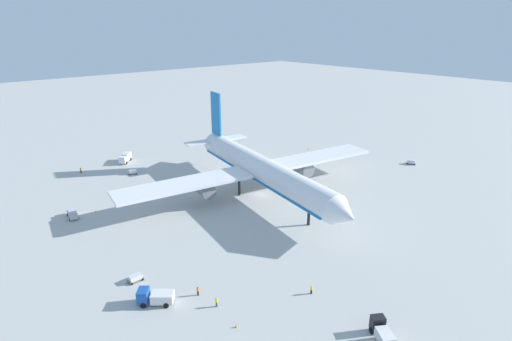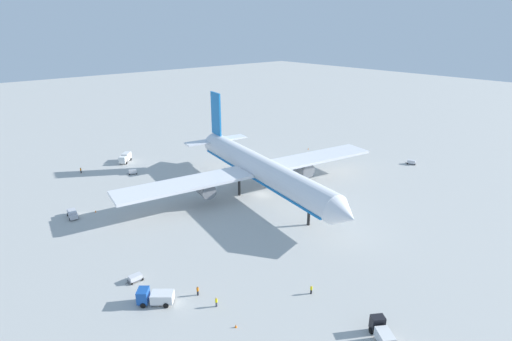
{
  "view_description": "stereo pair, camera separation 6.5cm",
  "coord_description": "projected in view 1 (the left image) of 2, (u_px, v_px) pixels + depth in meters",
  "views": [
    {
      "loc": [
        75.26,
        -67.35,
        43.85
      ],
      "look_at": [
        -2.24,
        -0.12,
        6.45
      ],
      "focal_mm": 28.27,
      "sensor_mm": 36.0,
      "label": 1
    },
    {
      "loc": [
        75.3,
        -67.3,
        43.85
      ],
      "look_at": [
        -2.24,
        -0.12,
        6.45
      ],
      "focal_mm": 28.27,
      "sensor_mm": 36.0,
      "label": 2
    }
  ],
  "objects": [
    {
      "name": "ground_plane",
      "position": [
        262.0,
        195.0,
        109.89
      ],
      "size": [
        600.0,
        600.0,
        0.0
      ],
      "primitive_type": "plane",
      "color": "#B2B2AD"
    },
    {
      "name": "airliner",
      "position": [
        260.0,
        169.0,
        108.45
      ],
      "size": [
        70.63,
        77.18,
        24.08
      ],
      "color": "white",
      "rests_on": "ground"
    },
    {
      "name": "service_truck_0",
      "position": [
        382.0,
        332.0,
        59.14
      ],
      "size": [
        5.18,
        4.32,
        2.73
      ],
      "color": "black",
      "rests_on": "ground"
    },
    {
      "name": "service_truck_1",
      "position": [
        125.0,
        157.0,
        135.43
      ],
      "size": [
        5.97,
        5.94,
        2.88
      ],
      "color": "white",
      "rests_on": "ground"
    },
    {
      "name": "service_truck_2",
      "position": [
        155.0,
        297.0,
        66.74
      ],
      "size": [
        5.6,
        5.95,
        2.67
      ],
      "color": "#194CA5",
      "rests_on": "ground"
    },
    {
      "name": "service_van",
      "position": [
        72.0,
        214.0,
        96.62
      ],
      "size": [
        4.83,
        2.58,
        1.97
      ],
      "color": "silver",
      "rests_on": "ground"
    },
    {
      "name": "baggage_cart_0",
      "position": [
        411.0,
        162.0,
        133.59
      ],
      "size": [
        3.58,
        2.38,
        1.4
      ],
      "color": "#595B60",
      "rests_on": "ground"
    },
    {
      "name": "baggage_cart_1",
      "position": [
        135.0,
        278.0,
        72.8
      ],
      "size": [
        1.54,
        3.32,
        1.22
      ],
      "color": "#595B60",
      "rests_on": "ground"
    },
    {
      "name": "baggage_cart_2",
      "position": [
        133.0,
        172.0,
        124.75
      ],
      "size": [
        2.41,
        3.31,
        1.49
      ],
      "color": "gray",
      "rests_on": "ground"
    },
    {
      "name": "ground_worker_0",
      "position": [
        311.0,
        289.0,
        69.34
      ],
      "size": [
        0.46,
        0.46,
        1.65
      ],
      "color": "black",
      "rests_on": "ground"
    },
    {
      "name": "ground_worker_1",
      "position": [
        198.0,
        291.0,
        68.93
      ],
      "size": [
        0.53,
        0.53,
        1.73
      ],
      "color": "black",
      "rests_on": "ground"
    },
    {
      "name": "ground_worker_2",
      "position": [
        81.0,
        170.0,
        125.59
      ],
      "size": [
        0.54,
        0.54,
        1.75
      ],
      "color": "black",
      "rests_on": "ground"
    },
    {
      "name": "ground_worker_3",
      "position": [
        217.0,
        302.0,
        66.14
      ],
      "size": [
        0.56,
        0.56,
        1.75
      ],
      "color": "#3F3F47",
      "rests_on": "ground"
    },
    {
      "name": "traffic_cone_0",
      "position": [
        236.0,
        326.0,
        61.75
      ],
      "size": [
        0.36,
        0.36,
        0.55
      ],
      "primitive_type": "cone",
      "color": "orange",
      "rests_on": "ground"
    },
    {
      "name": "traffic_cone_1",
      "position": [
        96.0,
        211.0,
        99.56
      ],
      "size": [
        0.36,
        0.36,
        0.55
      ],
      "primitive_type": "cone",
      "color": "orange",
      "rests_on": "ground"
    },
    {
      "name": "traffic_cone_2",
      "position": [
        308.0,
        149.0,
        149.47
      ],
      "size": [
        0.36,
        0.36,
        0.55
      ],
      "primitive_type": "cone",
      "color": "orange",
      "rests_on": "ground"
    }
  ]
}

